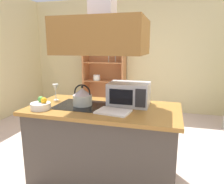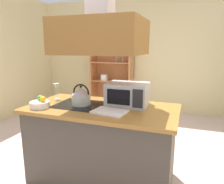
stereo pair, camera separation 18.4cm
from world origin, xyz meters
The scene contains 10 objects.
ground_plane centered at (0.00, 0.00, 0.00)m, with size 7.80×7.80×0.00m, color beige.
wall_back centered at (0.00, 3.00, 1.35)m, with size 6.00×0.12×2.70m, color beige.
kitchen_island centered at (-0.13, -0.05, 0.45)m, with size 1.68×0.87×0.90m.
range_hood centered at (-0.13, -0.05, 1.77)m, with size 0.90×0.70×1.22m.
dish_cabinet centered at (-1.02, 2.78, 0.80)m, with size 1.03×0.40×1.82m.
kettle centered at (-0.39, -0.05, 1.00)m, with size 0.22×0.22×0.24m.
cutting_board centered at (0.02, -0.21, 0.91)m, with size 0.34×0.24×0.02m, color white.
microwave centered at (0.12, 0.12, 1.03)m, with size 0.46×0.35×0.26m.
wine_glass_on_counter centered at (-0.81, 0.09, 1.05)m, with size 0.08×0.08×0.21m.
fruit_bowl centered at (-0.76, -0.31, 0.94)m, with size 0.21×0.21×0.13m.
Camera 2 is at (0.75, -2.16, 1.56)m, focal length 33.96 mm.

